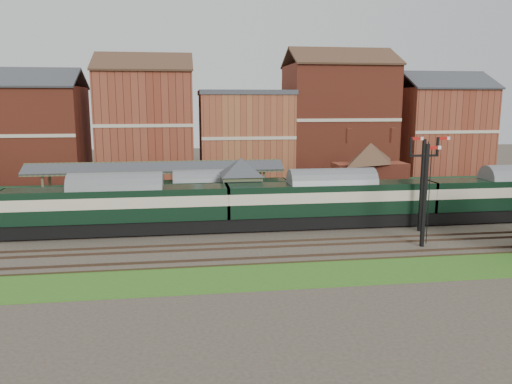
{
  "coord_description": "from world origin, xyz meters",
  "views": [
    {
      "loc": [
        -8.1,
        -42.28,
        11.09
      ],
      "look_at": [
        -1.77,
        2.0,
        3.0
      ],
      "focal_mm": 35.0,
      "sensor_mm": 36.0,
      "label": 1
    }
  ],
  "objects": [
    {
      "name": "ground",
      "position": [
        0.0,
        0.0,
        0.0
      ],
      "size": [
        160.0,
        160.0,
        0.0
      ],
      "primitive_type": "plane",
      "color": "#473D33",
      "rests_on": "ground"
    },
    {
      "name": "grass_back",
      "position": [
        0.0,
        16.0,
        0.03
      ],
      "size": [
        90.0,
        4.5,
        0.06
      ],
      "primitive_type": "cube",
      "color": "#2D6619",
      "rests_on": "ground"
    },
    {
      "name": "grass_front",
      "position": [
        0.0,
        -12.0,
        0.03
      ],
      "size": [
        90.0,
        5.0,
        0.06
      ],
      "primitive_type": "cube",
      "color": "#2D6619",
      "rests_on": "ground"
    },
    {
      "name": "fence",
      "position": [
        0.0,
        18.0,
        0.75
      ],
      "size": [
        90.0,
        0.12,
        1.5
      ],
      "primitive_type": "cube",
      "color": "#193823",
      "rests_on": "ground"
    },
    {
      "name": "platform",
      "position": [
        -5.0,
        9.75,
        0.5
      ],
      "size": [
        55.0,
        3.4,
        1.0
      ],
      "primitive_type": "cube",
      "color": "#2D2D2D",
      "rests_on": "ground"
    },
    {
      "name": "signal_box",
      "position": [
        -3.0,
        3.25,
        3.19
      ],
      "size": [
        5.4,
        5.4,
        6.0
      ],
      "color": "#616F4F",
      "rests_on": "ground"
    },
    {
      "name": "brick_hut",
      "position": [
        5.0,
        3.25,
        1.2
      ],
      "size": [
        3.2,
        2.64,
        2.94
      ],
      "color": "maroon",
      "rests_on": "ground"
    },
    {
      "name": "station_building",
      "position": [
        12.0,
        9.75,
        3.96
      ],
      "size": [
        8.1,
        8.1,
        5.9
      ],
      "color": "#933A25",
      "rests_on": "platform"
    },
    {
      "name": "canopy",
      "position": [
        -11.0,
        9.75,
        4.58
      ],
      "size": [
        26.0,
        3.89,
        4.08
      ],
      "color": "#444C2F",
      "rests_on": "platform"
    },
    {
      "name": "semaphore_bracket",
      "position": [
        12.04,
        -2.5,
        4.63
      ],
      "size": [
        3.6,
        0.25,
        8.18
      ],
      "color": "black",
      "rests_on": "ground"
    },
    {
      "name": "semaphore_siding",
      "position": [
        10.02,
        -7.0,
        4.16
      ],
      "size": [
        1.23,
        0.25,
        8.0
      ],
      "color": "black",
      "rests_on": "ground"
    },
    {
      "name": "town_backdrop",
      "position": [
        -0.18,
        25.0,
        7.0
      ],
      "size": [
        69.0,
        10.0,
        16.0
      ],
      "color": "#933A25",
      "rests_on": "ground"
    },
    {
      "name": "dmu_train",
      "position": [
        4.74,
        0.0,
        2.5
      ],
      "size": [
        55.85,
        2.94,
        4.29
      ],
      "color": "black",
      "rests_on": "ground"
    },
    {
      "name": "platform_railcar",
      "position": [
        -6.04,
        6.5,
        2.16
      ],
      "size": [
        15.91,
        2.51,
        3.66
      ],
      "color": "black",
      "rests_on": "ground"
    }
  ]
}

